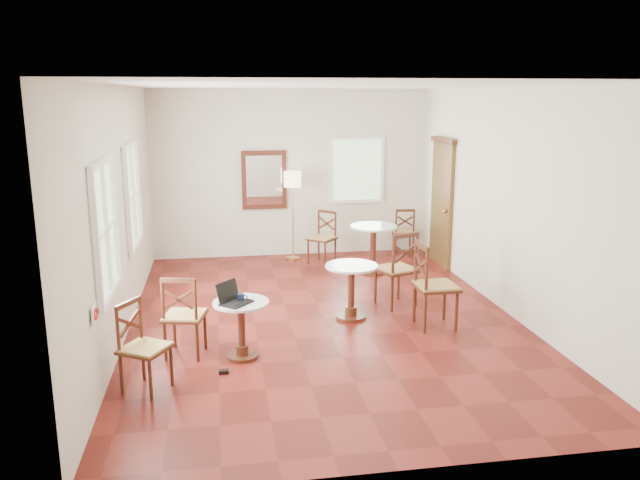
# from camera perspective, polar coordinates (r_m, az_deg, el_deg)

# --- Properties ---
(ground) EXTENTS (7.00, 7.00, 0.00)m
(ground) POSITION_cam_1_polar(r_m,az_deg,el_deg) (8.37, 0.33, -7.15)
(ground) COLOR maroon
(ground) RESTS_ON ground
(room_shell) EXTENTS (5.02, 7.02, 3.01)m
(room_shell) POSITION_cam_1_polar(r_m,az_deg,el_deg) (8.18, -0.39, 6.03)
(room_shell) COLOR beige
(room_shell) RESTS_ON ground
(cafe_table_near) EXTENTS (0.63, 0.63, 0.66)m
(cafe_table_near) POSITION_cam_1_polar(r_m,az_deg,el_deg) (7.11, -7.15, -7.49)
(cafe_table_near) COLOR #492112
(cafe_table_near) RESTS_ON ground
(cafe_table_mid) EXTENTS (0.69, 0.69, 0.73)m
(cafe_table_mid) POSITION_cam_1_polar(r_m,az_deg,el_deg) (8.26, 2.85, -4.14)
(cafe_table_mid) COLOR #492112
(cafe_table_mid) RESTS_ON ground
(cafe_table_back) EXTENTS (0.76, 0.76, 0.80)m
(cafe_table_back) POSITION_cam_1_polar(r_m,az_deg,el_deg) (10.36, 4.85, -0.35)
(cafe_table_back) COLOR #492112
(cafe_table_back) RESTS_ON ground
(chair_near_a) EXTENTS (0.53, 0.53, 0.96)m
(chair_near_a) POSITION_cam_1_polar(r_m,az_deg,el_deg) (7.24, -12.27, -6.72)
(chair_near_a) COLOR #492112
(chair_near_a) RESTS_ON ground
(chair_near_b) EXTENTS (0.58, 0.58, 0.92)m
(chair_near_b) POSITION_cam_1_polar(r_m,az_deg,el_deg) (6.53, -15.78, -9.33)
(chair_near_b) COLOR #492112
(chair_near_b) RESTS_ON ground
(chair_mid_a) EXTENTS (0.63, 0.63, 1.07)m
(chair_mid_a) POSITION_cam_1_polar(r_m,az_deg,el_deg) (8.78, 7.03, -2.63)
(chair_mid_a) COLOR #492112
(chair_mid_a) RESTS_ON ground
(chair_mid_b) EXTENTS (0.51, 0.51, 1.09)m
(chair_mid_b) POSITION_cam_1_polar(r_m,az_deg,el_deg) (8.06, 10.29, -4.09)
(chair_mid_b) COLOR #492112
(chair_mid_b) RESTS_ON ground
(chair_back_a) EXTENTS (0.44, 0.44, 0.86)m
(chair_back_a) POSITION_cam_1_polar(r_m,az_deg,el_deg) (11.71, 7.59, 0.82)
(chair_back_a) COLOR #492112
(chair_back_a) RESTS_ON ground
(chair_back_b) EXTENTS (0.60, 0.60, 0.92)m
(chair_back_b) POSITION_cam_1_polar(r_m,az_deg,el_deg) (10.96, 0.23, 0.23)
(chair_back_b) COLOR #492112
(chair_back_b) RESTS_ON ground
(floor_lamp) EXTENTS (0.31, 0.31, 1.58)m
(floor_lamp) POSITION_cam_1_polar(r_m,az_deg,el_deg) (11.08, -2.51, 5.00)
(floor_lamp) COLOR #BF8C3F
(floor_lamp) RESTS_ON ground
(laptop) EXTENTS (0.42, 0.43, 0.24)m
(laptop) POSITION_cam_1_polar(r_m,az_deg,el_deg) (6.96, -7.95, -5.24)
(laptop) COLOR black
(laptop) RESTS_ON cafe_table_near
(mouse) EXTENTS (0.09, 0.06, 0.03)m
(mouse) POSITION_cam_1_polar(r_m,az_deg,el_deg) (7.00, -6.54, -5.45)
(mouse) COLOR black
(mouse) RESTS_ON cafe_table_near
(navy_mug) EXTENTS (0.11, 0.08, 0.09)m
(navy_mug) POSITION_cam_1_polar(r_m,az_deg,el_deg) (7.00, -7.17, -5.22)
(navy_mug) COLOR black
(navy_mug) RESTS_ON cafe_table_near
(water_glass) EXTENTS (0.06, 0.06, 0.10)m
(water_glass) POSITION_cam_1_polar(r_m,az_deg,el_deg) (7.16, -7.56, -4.79)
(water_glass) COLOR white
(water_glass) RESTS_ON cafe_table_near
(power_adapter) EXTENTS (0.11, 0.06, 0.04)m
(power_adapter) POSITION_cam_1_polar(r_m,az_deg,el_deg) (6.88, -8.74, -11.75)
(power_adapter) COLOR black
(power_adapter) RESTS_ON ground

